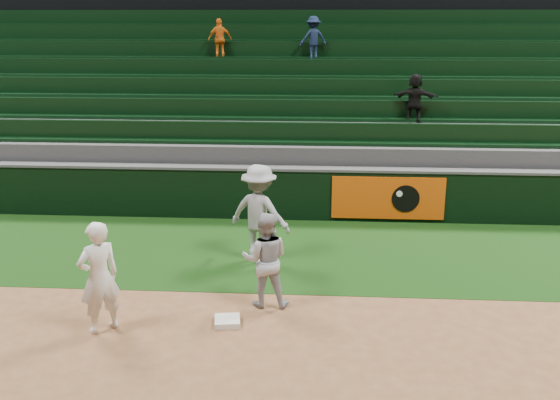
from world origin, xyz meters
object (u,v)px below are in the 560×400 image
at_px(first_base, 227,321).
at_px(baserunner, 266,260).
at_px(base_coach, 259,213).
at_px(first_baseman, 99,277).

height_order(first_base, baserunner, baserunner).
relative_size(baserunner, base_coach, 0.84).
xyz_separation_m(first_base, first_baseman, (-1.87, -0.34, 0.83)).
height_order(first_baseman, baserunner, first_baseman).
distance_m(first_base, first_baseman, 2.08).
height_order(first_base, base_coach, base_coach).
bearing_deg(base_coach, first_baseman, 76.06).
bearing_deg(baserunner, first_base, 51.80).
relative_size(first_base, base_coach, 0.20).
distance_m(first_baseman, baserunner, 2.63).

